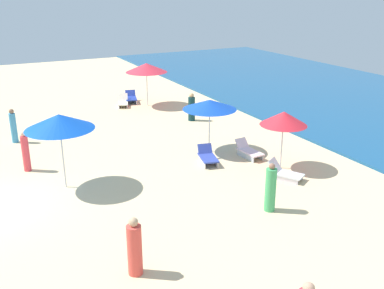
% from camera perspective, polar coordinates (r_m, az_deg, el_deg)
% --- Properties ---
extents(umbrella_1, '(2.43, 2.43, 2.77)m').
position_cam_1_polar(umbrella_1, '(16.12, -16.68, 2.82)').
color(umbrella_1, silver).
rests_on(umbrella_1, ground_plane).
extents(umbrella_2, '(2.35, 2.35, 2.35)m').
position_cam_1_polar(umbrella_2, '(19.16, 2.28, 5.15)').
color(umbrella_2, silver).
rests_on(umbrella_2, ground_plane).
extents(lounge_chair_2_0, '(1.38, 0.89, 0.67)m').
position_cam_1_polar(lounge_chair_2_0, '(18.40, 2.02, -1.62)').
color(lounge_chair_2_0, silver).
rests_on(lounge_chair_2_0, ground_plane).
extents(umbrella_3, '(2.49, 2.49, 2.60)m').
position_cam_1_polar(umbrella_3, '(27.08, -5.88, 9.79)').
color(umbrella_3, silver).
rests_on(umbrella_3, ground_plane).
extents(lounge_chair_3_0, '(1.41, 0.96, 0.68)m').
position_cam_1_polar(lounge_chair_3_0, '(27.55, -8.83, 5.39)').
color(lounge_chair_3_0, silver).
rests_on(lounge_chair_3_0, ground_plane).
extents(lounge_chair_3_1, '(1.49, 0.99, 0.67)m').
position_cam_1_polar(lounge_chair_3_1, '(28.38, -7.85, 5.93)').
color(lounge_chair_3_1, silver).
rests_on(lounge_chair_3_1, ground_plane).
extents(umbrella_4, '(1.85, 1.85, 2.36)m').
position_cam_1_polar(umbrella_4, '(17.65, 11.70, 3.31)').
color(umbrella_4, silver).
rests_on(umbrella_4, ground_plane).
extents(lounge_chair_4_0, '(1.44, 0.66, 0.67)m').
position_cam_1_polar(lounge_chair_4_0, '(19.20, 7.28, -0.83)').
color(lounge_chair_4_0, silver).
rests_on(lounge_chair_4_0, ground_plane).
extents(lounge_chair_4_1, '(1.43, 1.18, 0.70)m').
position_cam_1_polar(lounge_chair_4_1, '(17.27, 11.81, -3.58)').
color(lounge_chair_4_1, silver).
rests_on(lounge_chair_4_1, ground_plane).
extents(beachgoer_0, '(0.48, 0.48, 1.66)m').
position_cam_1_polar(beachgoer_0, '(14.61, 10.05, -5.64)').
color(beachgoer_0, '#46AC64').
rests_on(beachgoer_0, ground_plane).
extents(beachgoer_1, '(0.39, 0.39, 1.62)m').
position_cam_1_polar(beachgoer_1, '(22.27, -21.96, 2.15)').
color(beachgoer_1, '#4094C8').
rests_on(beachgoer_1, ground_plane).
extents(beachgoer_2, '(0.38, 0.38, 1.65)m').
position_cam_1_polar(beachgoer_2, '(18.64, -20.59, -0.92)').
color(beachgoer_2, '#ED434E').
rests_on(beachgoer_2, ground_plane).
extents(beachgoer_3, '(0.50, 0.50, 1.61)m').
position_cam_1_polar(beachgoer_3, '(11.53, -7.39, -13.07)').
color(beachgoer_3, '#E74E43').
rests_on(beachgoer_3, ground_plane).
extents(beachgoer_4, '(0.45, 0.45, 1.53)m').
position_cam_1_polar(beachgoer_4, '(24.15, -0.06, 4.73)').
color(beachgoer_4, '#14383B').
rests_on(beachgoer_4, ground_plane).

